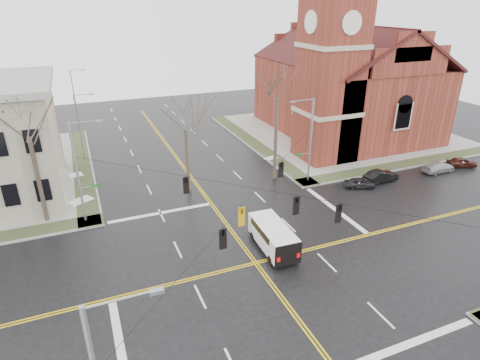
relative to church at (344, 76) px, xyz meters
name	(u,v)px	position (x,y,z in m)	size (l,w,h in m)	color
ground	(256,263)	(-24.76, -24.78, -8.43)	(120.00, 120.00, 0.00)	black
sidewalks	(256,262)	(-24.76, -24.78, -8.36)	(80.00, 80.00, 0.17)	gray
road_markings	(256,263)	(-24.76, -24.78, -8.43)	(100.00, 100.00, 0.01)	gold
church	(344,76)	(0.00, 0.00, 0.00)	(24.28, 27.48, 27.50)	maroon
signal_pole_ne	(309,138)	(-13.44, -13.28, -3.48)	(2.75, 0.22, 9.00)	gray
signal_pole_nw	(79,170)	(-36.09, -13.28, -3.48)	(2.75, 0.22, 9.00)	gray
span_wires	(257,189)	(-24.76, -24.78, -2.23)	(23.02, 23.02, 0.03)	black
traffic_signals	(261,202)	(-24.76, -25.45, -2.98)	(8.21, 8.26, 1.30)	black
streetlight_north_a	(80,124)	(-35.42, 3.22, -3.97)	(2.30, 0.20, 8.00)	gray
streetlight_north_b	(75,92)	(-35.42, 23.22, -3.97)	(2.30, 0.20, 8.00)	gray
cargo_van	(272,234)	(-22.75, -23.39, -7.19)	(2.39, 5.63, 2.10)	white
parked_car_a	(360,183)	(-9.11, -16.80, -7.89)	(1.28, 3.19, 1.09)	black
parked_car_b	(381,176)	(-6.04, -16.44, -7.76)	(1.42, 4.08, 1.35)	black
parked_car_c	(438,167)	(2.02, -16.72, -7.84)	(1.68, 4.12, 1.20)	#A7A7AA
parked_car_d	(462,162)	(5.86, -16.62, -7.85)	(1.37, 3.41, 1.16)	#3D1911
tree_nw_far	(27,131)	(-39.43, -11.96, 0.02)	(4.00, 4.00, 11.69)	#372C23
tree_nw_near	(186,126)	(-25.92, -10.62, -1.43)	(4.00, 4.00, 9.64)	#372C23
tree_ne	(277,92)	(-16.43, -11.40, 1.21)	(4.00, 4.00, 13.36)	#372C23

